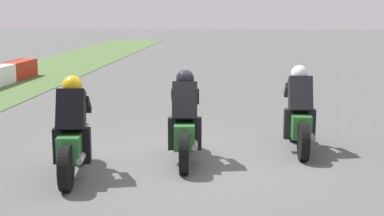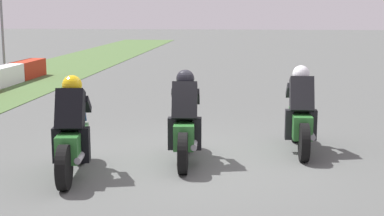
# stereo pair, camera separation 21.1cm
# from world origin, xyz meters

# --- Properties ---
(ground_plane) EXTENTS (120.00, 120.00, 0.00)m
(ground_plane) POSITION_xyz_m (0.00, 0.00, 0.00)
(ground_plane) COLOR #515451
(rider_lane_a) EXTENTS (2.04, 0.54, 1.51)m
(rider_lane_a) POSITION_xyz_m (0.84, -1.83, 0.62)
(rider_lane_a) COLOR black
(rider_lane_a) RESTS_ON ground_plane
(rider_lane_b) EXTENTS (2.04, 0.55, 1.51)m
(rider_lane_b) POSITION_xyz_m (-0.05, 0.11, 0.62)
(rider_lane_b) COLOR black
(rider_lane_b) RESTS_ON ground_plane
(rider_lane_c) EXTENTS (2.04, 0.58, 1.51)m
(rider_lane_c) POSITION_xyz_m (-0.98, 1.71, 0.62)
(rider_lane_c) COLOR black
(rider_lane_c) RESTS_ON ground_plane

